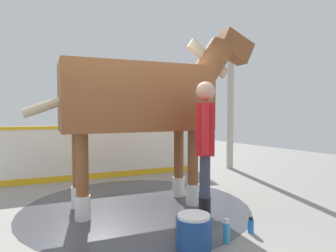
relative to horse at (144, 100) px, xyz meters
name	(u,v)px	position (x,y,z in m)	size (l,w,h in m)	color
ground_plane	(119,215)	(0.49, 0.14, -1.57)	(16.00, 16.00, 0.02)	gray
wet_patch	(137,206)	(0.12, -0.03, -1.55)	(3.27, 3.27, 0.00)	#42444C
barrier_wall	(108,153)	(-0.32, -2.02, -1.05)	(4.01, 0.96, 1.10)	silver
roof_post_near	(230,103)	(-3.15, -1.27, 0.03)	(0.16, 0.16, 3.18)	#B7B2A8
horse	(144,100)	(0.00, 0.00, 0.00)	(3.44, 1.35, 2.72)	brown
handler	(205,141)	(-0.27, 1.01, -0.53)	(0.50, 0.54, 1.76)	black
wash_bucket	(194,232)	(0.30, 1.48, -1.38)	(0.37, 0.37, 0.35)	#1E478C
bottle_shampoo	(227,232)	(-0.07, 1.59, -1.43)	(0.07, 0.07, 0.26)	#3399CC
bottle_spray	(251,226)	(-0.49, 1.56, -1.47)	(0.07, 0.07, 0.19)	blue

